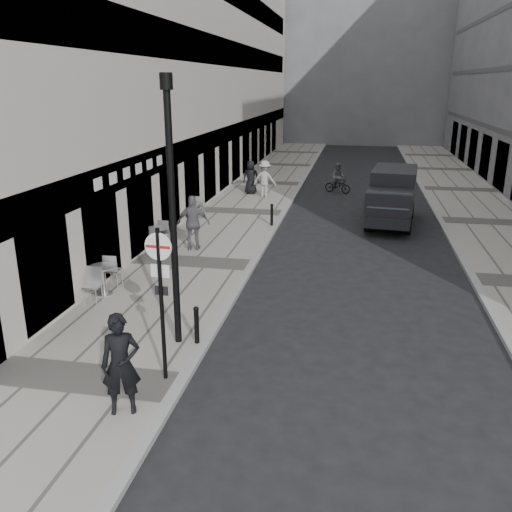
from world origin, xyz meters
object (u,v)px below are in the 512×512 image
Objects in this scene: walking_man at (121,364)px; cyclist at (338,181)px; sign_post at (161,285)px; panel_van at (392,194)px; lamppost at (172,202)px.

walking_man is 22.36m from cyclist.
sign_post is at bearing 54.75° from walking_man.
panel_van is at bearing 50.55° from walking_man.
panel_van is (5.49, 15.69, 0.22)m from walking_man.
walking_man reaches higher than cyclist.
sign_post is 21.12m from cyclist.
walking_man is 1.69m from sign_post.
panel_van is 7.00m from cyclist.
cyclist is at bearing 87.35° from sign_post.
sign_post reaches higher than walking_man.
walking_man is 3.72m from lamppost.
walking_man is 1.17× the size of cyclist.
walking_man is 16.62m from panel_van.
sign_post is (0.34, 1.26, 1.07)m from walking_man.
cyclist is (2.85, 19.28, -2.78)m from lamppost.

